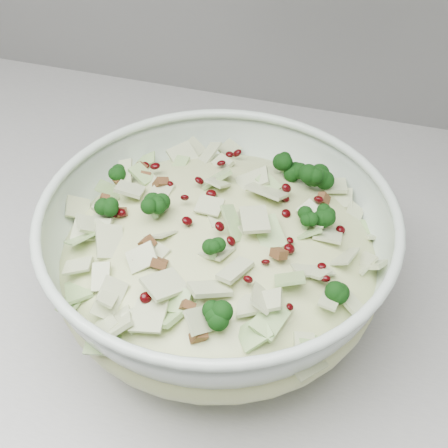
% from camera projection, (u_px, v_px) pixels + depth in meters
% --- Properties ---
extents(mixing_bowl, '(0.36, 0.36, 0.13)m').
position_uv_depth(mixing_bowl, '(218.00, 259.00, 0.56)').
color(mixing_bowl, silver).
rests_on(mixing_bowl, counter).
extents(salad, '(0.29, 0.29, 0.13)m').
position_uv_depth(salad, '(218.00, 243.00, 0.55)').
color(salad, '#C5D08E').
rests_on(salad, mixing_bowl).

